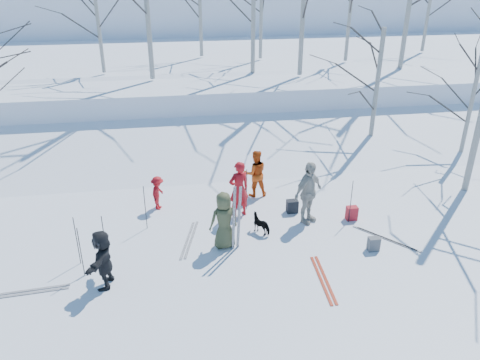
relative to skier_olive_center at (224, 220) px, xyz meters
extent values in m
plane|color=white|center=(0.64, -0.16, -0.80)|extent=(120.00, 120.00, 0.00)
cube|color=white|center=(0.64, 6.84, -0.65)|extent=(70.00, 9.49, 4.12)
cube|color=white|center=(0.64, 16.84, 0.20)|extent=(70.00, 18.00, 2.20)
cube|color=white|center=(0.64, 37.84, 1.20)|extent=(90.00, 30.00, 6.00)
imported|color=#41462A|center=(0.00, 0.00, 0.00)|extent=(0.86, 0.65, 1.59)
imported|color=#AB0F16|center=(0.65, 1.61, 0.08)|extent=(0.73, 0.58, 1.75)
imported|color=#C2440E|center=(1.38, 2.84, -0.02)|extent=(0.77, 0.61, 1.56)
imported|color=#AB0F16|center=(-1.73, 2.42, -0.26)|extent=(0.59, 0.78, 1.07)
imported|color=beige|center=(2.56, 0.92, 0.15)|extent=(1.17, 1.00, 1.89)
imported|color=black|center=(-2.98, -1.20, -0.06)|extent=(0.67, 1.42, 1.47)
imported|color=black|center=(1.13, 0.54, -0.52)|extent=(0.65, 0.68, 0.55)
cube|color=silver|center=(0.23, -0.21, 0.15)|extent=(0.11, 0.17, 1.90)
cube|color=silver|center=(0.37, -0.20, 0.15)|extent=(0.13, 0.23, 1.89)
cylinder|color=black|center=(-3.55, -0.73, -0.13)|extent=(0.02, 0.02, 1.34)
cylinder|color=black|center=(0.95, 1.95, -0.13)|extent=(0.02, 0.02, 1.34)
cylinder|color=black|center=(3.78, 0.69, -0.13)|extent=(0.02, 0.02, 1.34)
cylinder|color=black|center=(-3.72, -0.20, -0.13)|extent=(0.02, 0.02, 1.34)
cylinder|color=black|center=(-2.08, 1.27, -0.13)|extent=(0.02, 0.02, 1.34)
cylinder|color=black|center=(-3.04, -0.25, -0.13)|extent=(0.02, 0.02, 1.34)
cube|color=#B51B26|center=(3.91, 0.82, -0.59)|extent=(0.32, 0.22, 0.42)
cube|color=#4F5155|center=(3.88, -0.82, -0.61)|extent=(0.30, 0.20, 0.38)
cube|color=black|center=(2.29, 1.53, -0.60)|extent=(0.34, 0.24, 0.40)
camera|label=1|loc=(-1.27, -10.58, 6.21)|focal=35.00mm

